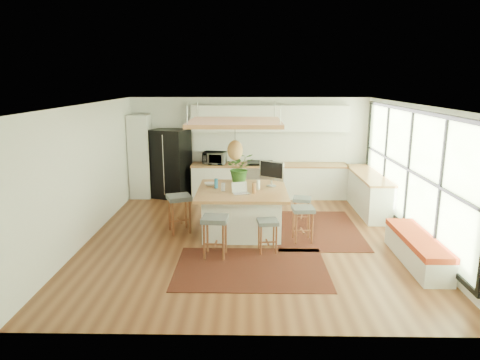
{
  "coord_description": "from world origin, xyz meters",
  "views": [
    {
      "loc": [
        -0.04,
        -8.44,
        3.17
      ],
      "look_at": [
        -0.2,
        0.5,
        1.1
      ],
      "focal_mm": 32.6,
      "sensor_mm": 36.0,
      "label": 1
    }
  ],
  "objects_px": {
    "stool_near_right": "(268,234)",
    "microwave": "(215,157)",
    "stool_left_side": "(180,216)",
    "monitor": "(272,175)",
    "island_plant": "(240,171)",
    "island": "(242,211)",
    "stool_right_front": "(303,224)",
    "stool_right_back": "(302,210)",
    "laptop": "(241,188)",
    "stool_near_left": "(215,238)",
    "fridge": "(171,164)"
  },
  "relations": [
    {
      "from": "stool_right_front",
      "to": "laptop",
      "type": "distance_m",
      "value": 1.42
    },
    {
      "from": "island",
      "to": "stool_right_back",
      "type": "distance_m",
      "value": 1.38
    },
    {
      "from": "fridge",
      "to": "stool_near_right",
      "type": "xyz_separation_m",
      "value": [
        2.47,
        -3.91,
        -0.57
      ]
    },
    {
      "from": "island",
      "to": "monitor",
      "type": "xyz_separation_m",
      "value": [
        0.62,
        0.28,
        0.72
      ]
    },
    {
      "from": "stool_near_left",
      "to": "stool_right_front",
      "type": "bearing_deg",
      "value": 25.64
    },
    {
      "from": "monitor",
      "to": "island_plant",
      "type": "relative_size",
      "value": 0.91
    },
    {
      "from": "fridge",
      "to": "stool_near_left",
      "type": "relative_size",
      "value": 2.44
    },
    {
      "from": "laptop",
      "to": "microwave",
      "type": "bearing_deg",
      "value": 84.4
    },
    {
      "from": "stool_near_right",
      "to": "island_plant",
      "type": "height_order",
      "value": "island_plant"
    },
    {
      "from": "island",
      "to": "laptop",
      "type": "distance_m",
      "value": 0.69
    },
    {
      "from": "stool_near_left",
      "to": "stool_right_front",
      "type": "distance_m",
      "value": 1.87
    },
    {
      "from": "island",
      "to": "stool_near_left",
      "type": "relative_size",
      "value": 2.42
    },
    {
      "from": "monitor",
      "to": "microwave",
      "type": "distance_m",
      "value": 2.92
    },
    {
      "from": "fridge",
      "to": "island_plant",
      "type": "distance_m",
      "value": 2.89
    },
    {
      "from": "stool_near_left",
      "to": "stool_left_side",
      "type": "distance_m",
      "value": 1.58
    },
    {
      "from": "stool_right_back",
      "to": "stool_right_front",
      "type": "bearing_deg",
      "value": -95.77
    },
    {
      "from": "monitor",
      "to": "fridge",
      "type": "bearing_deg",
      "value": 170.98
    },
    {
      "from": "stool_near_left",
      "to": "stool_near_right",
      "type": "bearing_deg",
      "value": 13.51
    },
    {
      "from": "stool_left_side",
      "to": "microwave",
      "type": "height_order",
      "value": "microwave"
    },
    {
      "from": "stool_right_front",
      "to": "island_plant",
      "type": "relative_size",
      "value": 1.06
    },
    {
      "from": "stool_near_right",
      "to": "stool_right_front",
      "type": "height_order",
      "value": "stool_right_front"
    },
    {
      "from": "fridge",
      "to": "island",
      "type": "bearing_deg",
      "value": -34.59
    },
    {
      "from": "island",
      "to": "monitor",
      "type": "height_order",
      "value": "monitor"
    },
    {
      "from": "island",
      "to": "monitor",
      "type": "bearing_deg",
      "value": 24.28
    },
    {
      "from": "stool_near_left",
      "to": "stool_left_side",
      "type": "relative_size",
      "value": 0.96
    },
    {
      "from": "fridge",
      "to": "stool_right_back",
      "type": "bearing_deg",
      "value": -15.77
    },
    {
      "from": "island_plant",
      "to": "island",
      "type": "bearing_deg",
      "value": -84.98
    },
    {
      "from": "stool_right_front",
      "to": "stool_left_side",
      "type": "xyz_separation_m",
      "value": [
        -2.54,
        0.52,
        0.0
      ]
    },
    {
      "from": "fridge",
      "to": "laptop",
      "type": "height_order",
      "value": "fridge"
    },
    {
      "from": "island",
      "to": "stool_left_side",
      "type": "bearing_deg",
      "value": -179.21
    },
    {
      "from": "laptop",
      "to": "stool_near_left",
      "type": "bearing_deg",
      "value": -134.01
    },
    {
      "from": "stool_right_front",
      "to": "monitor",
      "type": "distance_m",
      "value": 1.31
    },
    {
      "from": "monitor",
      "to": "stool_near_left",
      "type": "bearing_deg",
      "value": -88.97
    },
    {
      "from": "fridge",
      "to": "microwave",
      "type": "bearing_deg",
      "value": 22.08
    },
    {
      "from": "microwave",
      "to": "island_plant",
      "type": "relative_size",
      "value": 0.9
    },
    {
      "from": "fridge",
      "to": "monitor",
      "type": "xyz_separation_m",
      "value": [
        2.6,
        -2.52,
        0.26
      ]
    },
    {
      "from": "monitor",
      "to": "microwave",
      "type": "height_order",
      "value": "monitor"
    },
    {
      "from": "stool_near_right",
      "to": "monitor",
      "type": "distance_m",
      "value": 1.63
    },
    {
      "from": "stool_right_back",
      "to": "laptop",
      "type": "distance_m",
      "value": 1.69
    },
    {
      "from": "stool_right_front",
      "to": "island",
      "type": "bearing_deg",
      "value": 156.22
    },
    {
      "from": "stool_near_right",
      "to": "microwave",
      "type": "xyz_separation_m",
      "value": [
        -1.27,
        3.95,
        0.77
      ]
    },
    {
      "from": "stool_right_front",
      "to": "island_plant",
      "type": "bearing_deg",
      "value": 136.99
    },
    {
      "from": "fridge",
      "to": "stool_near_right",
      "type": "height_order",
      "value": "fridge"
    },
    {
      "from": "island",
      "to": "stool_near_right",
      "type": "relative_size",
      "value": 2.93
    },
    {
      "from": "island",
      "to": "stool_right_front",
      "type": "bearing_deg",
      "value": -23.78
    },
    {
      "from": "fridge",
      "to": "stool_right_front",
      "type": "distance_m",
      "value": 4.65
    },
    {
      "from": "stool_right_front",
      "to": "microwave",
      "type": "relative_size",
      "value": 1.18
    },
    {
      "from": "stool_left_side",
      "to": "monitor",
      "type": "xyz_separation_m",
      "value": [
        1.95,
        0.3,
        0.83
      ]
    },
    {
      "from": "stool_near_right",
      "to": "monitor",
      "type": "relative_size",
      "value": 1.04
    },
    {
      "from": "fridge",
      "to": "laptop",
      "type": "distance_m",
      "value": 3.72
    }
  ]
}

